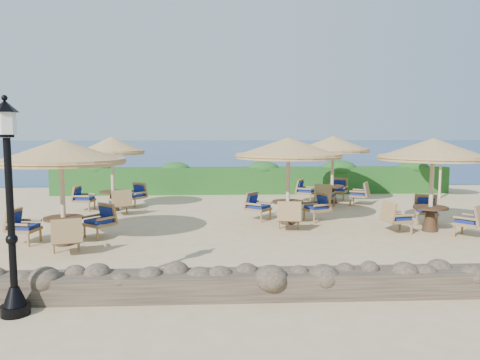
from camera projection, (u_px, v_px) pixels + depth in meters
ground at (271, 225)px, 14.28m from camera, size 120.00×120.00×0.00m
sea at (225, 147)px, 83.80m from camera, size 160.00×160.00×0.00m
hedge at (253, 180)px, 21.37m from camera, size 18.00×0.90×1.20m
stone_wall at (313, 283)px, 8.10m from camera, size 15.00×0.65×0.44m
lamp_post at (11, 217)px, 7.12m from camera, size 0.44×0.44×3.31m
extra_parasol at (441, 147)px, 19.62m from camera, size 2.30×2.30×2.41m
cafe_set_0 at (61, 166)px, 11.55m from camera, size 3.17×3.17×2.65m
cafe_set_1 at (288, 159)px, 14.22m from camera, size 3.27×3.27×2.65m
cafe_set_2 at (433, 163)px, 13.17m from camera, size 3.06×3.06×2.65m
cafe_set_3 at (112, 161)px, 16.62m from camera, size 2.60×2.76×2.65m
cafe_set_4 at (333, 157)px, 18.34m from camera, size 2.87×2.87×2.65m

